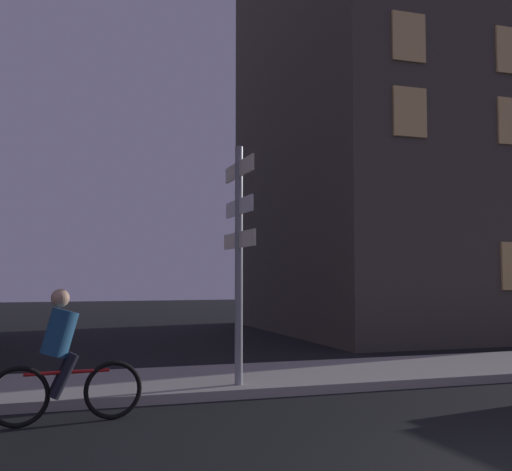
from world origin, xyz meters
TOP-DOWN VIEW (x-y plane):
  - sidewalk_kerb at (0.00, 5.91)m, footprint 40.00×2.57m
  - signpost at (-1.36, 5.04)m, footprint 0.12×1.58m
  - cyclist at (-3.90, 3.87)m, footprint 1.82×0.37m
  - building_right_block at (8.55, 13.77)m, footprint 11.96×9.77m

SIDE VIEW (x-z plane):
  - sidewalk_kerb at x=0.00m, z-range 0.00..0.14m
  - cyclist at x=-3.90m, z-range -0.06..1.55m
  - signpost at x=-1.36m, z-range 0.47..4.07m
  - building_right_block at x=8.55m, z-range 0.00..14.02m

